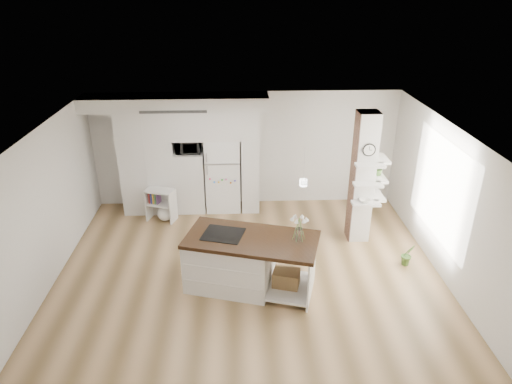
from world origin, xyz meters
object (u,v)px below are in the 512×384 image
floor_plant_a (408,255)px  kitchen_island (237,260)px  bookshelf (162,207)px  refrigerator (223,174)px

floor_plant_a → kitchen_island: bearing=-171.1°
bookshelf → refrigerator: bearing=40.4°
kitchen_island → bookshelf: size_ratio=3.27×
kitchen_island → floor_plant_a: 3.27m
kitchen_island → floor_plant_a: size_ratio=5.48×
kitchen_island → floor_plant_a: bearing=24.5°
bookshelf → floor_plant_a: bookshelf is taller
refrigerator → bookshelf: size_ratio=2.37×
refrigerator → floor_plant_a: size_ratio=3.97×
refrigerator → kitchen_island: (0.31, -3.04, -0.36)m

